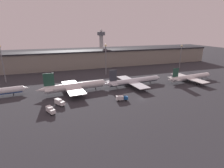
# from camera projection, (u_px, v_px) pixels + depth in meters

# --- Properties ---
(ground) EXTENTS (600.00, 600.00, 0.00)m
(ground) POSITION_uv_depth(u_px,v_px,m) (142.00, 99.00, 97.57)
(ground) COLOR #2D2D33
(terminal_building) EXTENTS (254.81, 20.13, 17.14)m
(terminal_building) POSITION_uv_depth(u_px,v_px,m) (99.00, 58.00, 180.87)
(terminal_building) COLOR gray
(terminal_building) RESTS_ON ground
(airplane_1) EXTENTS (44.93, 30.23, 13.65)m
(airplane_1) POSITION_uv_depth(u_px,v_px,m) (75.00, 87.00, 107.06)
(airplane_1) COLOR white
(airplane_1) RESTS_ON ground
(airplane_2) EXTENTS (45.83, 33.11, 12.57)m
(airplane_2) POSITION_uv_depth(u_px,v_px,m) (134.00, 81.00, 120.25)
(airplane_2) COLOR silver
(airplane_2) RESTS_ON ground
(airplane_3) EXTENTS (43.13, 30.36, 11.33)m
(airplane_3) POSITION_uv_depth(u_px,v_px,m) (190.00, 77.00, 130.39)
(airplane_3) COLOR white
(airplane_3) RESTS_ON ground
(service_vehicle_0) EXTENTS (4.34, 6.13, 3.14)m
(service_vehicle_0) POSITION_uv_depth(u_px,v_px,m) (50.00, 110.00, 80.73)
(service_vehicle_0) COLOR white
(service_vehicle_0) RESTS_ON ground
(service_vehicle_2) EXTENTS (5.18, 6.26, 3.26)m
(service_vehicle_2) POSITION_uv_depth(u_px,v_px,m) (59.00, 102.00, 89.23)
(service_vehicle_2) COLOR white
(service_vehicle_2) RESTS_ON ground
(service_vehicle_3) EXTENTS (6.70, 3.09, 2.91)m
(service_vehicle_3) POSITION_uv_depth(u_px,v_px,m) (121.00, 98.00, 95.03)
(service_vehicle_3) COLOR #195199
(service_vehicle_3) RESTS_ON ground
(lamp_post_0) EXTENTS (1.80, 1.80, 27.01)m
(lamp_post_0) POSITION_uv_depth(u_px,v_px,m) (2.00, 60.00, 122.90)
(lamp_post_0) COLOR slate
(lamp_post_0) RESTS_ON ground
(lamp_post_1) EXTENTS (1.80, 1.80, 25.49)m
(lamp_post_1) POSITION_uv_depth(u_px,v_px,m) (106.00, 56.00, 146.41)
(lamp_post_1) COLOR slate
(lamp_post_1) RESTS_ON ground
(lamp_post_2) EXTENTS (1.80, 1.80, 23.07)m
(lamp_post_2) POSITION_uv_depth(u_px,v_px,m) (181.00, 53.00, 170.07)
(lamp_post_2) COLOR slate
(lamp_post_2) RESTS_ON ground
(control_tower) EXTENTS (9.00, 9.00, 37.51)m
(control_tower) POSITION_uv_depth(u_px,v_px,m) (101.00, 43.00, 203.40)
(control_tower) COLOR #99999E
(control_tower) RESTS_ON ground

